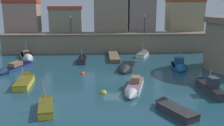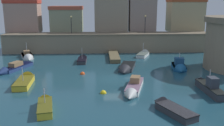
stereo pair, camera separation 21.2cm
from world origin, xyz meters
The scene contains 19 objects.
ground_plane centered at (0.00, 0.00, 0.00)m, with size 98.89×98.89×0.00m, color #1E4756.
quay_wall centered at (0.00, 18.42, 1.84)m, with size 40.08×4.17×3.67m.
old_town_backdrop centered at (0.57, 22.47, 7.05)m, with size 40.90×6.02×8.97m.
pier_dock centered at (0.83, 12.26, 0.34)m, with size 1.69×8.44×0.70m.
quay_lamp_0 centered at (-7.12, 18.42, 5.89)m, with size 0.32×0.32×3.32m.
quay_lamp_1 centered at (7.29, 18.42, 5.94)m, with size 0.32×0.32×3.41m.
moored_boat_0 centered at (10.22, -5.16, 0.57)m, with size 1.39×6.70×2.70m.
moored_boat_1 centered at (6.41, 13.96, 0.33)m, with size 3.25×4.79×2.89m.
moored_boat_2 centered at (-4.55, 10.01, 0.33)m, with size 1.44×4.71×2.77m.
moored_boat_3 centered at (1.98, -4.94, 0.40)m, with size 3.19×6.82×1.69m.
moored_boat_4 centered at (-6.80, -9.05, 0.38)m, with size 2.10×4.90×2.31m.
moored_boat_5 centered at (-14.17, 4.53, 0.37)m, with size 3.86×6.85×1.55m.
moored_boat_6 centered at (4.54, -10.25, 0.34)m, with size 3.53×5.13×1.43m.
moored_boat_7 centered at (-10.72, -1.34, 0.38)m, with size 1.95×5.77×2.75m.
moored_boat_8 centered at (9.86, 3.80, 0.46)m, with size 2.53×4.87×3.02m.
moored_boat_9 centered at (-14.19, 12.44, 0.33)m, with size 3.76×6.31×3.26m.
moored_boat_10 centered at (2.10, 3.77, 0.34)m, with size 3.26×6.17×1.79m.
mooring_buoy_0 centered at (-1.35, -5.32, 0.00)m, with size 0.67×0.67×0.67m, color yellow.
mooring_buoy_1 centered at (-4.08, 2.27, 0.00)m, with size 0.66×0.66×0.66m, color #EA4C19.
Camera 1 is at (-1.90, -31.20, 9.66)m, focal length 40.63 mm.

